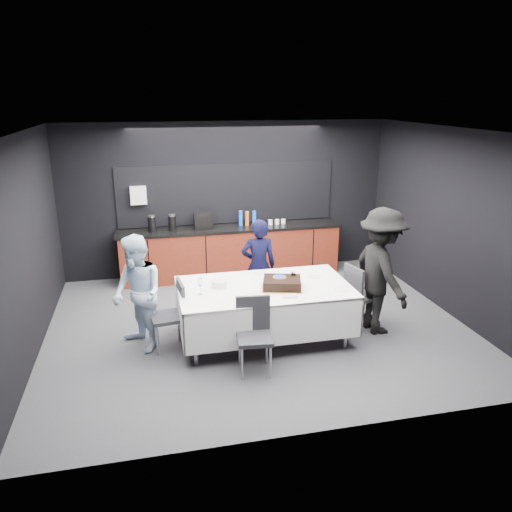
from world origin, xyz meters
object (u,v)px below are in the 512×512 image
Objects in this scene: plate_stack at (219,284)px; chair_near at (254,329)px; cake_assembly at (282,283)px; person_center at (259,266)px; champagne_flute at (200,283)px; person_right at (381,271)px; chair_left at (173,310)px; chair_right at (359,291)px; person_left at (138,294)px; party_table at (264,296)px.

chair_near is at bearing -71.35° from plate_stack.
person_center is at bearing 94.16° from cake_assembly.
champagne_flute is 2.53m from person_right.
chair_left is at bearing -173.08° from plate_stack.
chair_left is 2.67m from chair_right.
person_right reaches higher than chair_left.
party_table is at bearing 59.41° from person_left.
chair_near is at bearing -129.49° from cake_assembly.
champagne_flute reaches higher than chair_near.
plate_stack is 2.06m from chair_right.
person_center is 0.94× the size of person_left.
champagne_flute reaches higher than chair_right.
chair_right is at bearing 40.68° from person_right.
chair_left is at bearing -178.27° from chair_right.
person_right is at bearing 0.05° from cake_assembly.
champagne_flute is at bearing -18.44° from chair_left.
cake_assembly is 0.68× the size of chair_near.
plate_stack is (-0.82, 0.20, -0.02)m from cake_assembly.
cake_assembly is 0.89m from chair_near.
chair_right is (1.22, 0.21, -0.31)m from cake_assembly.
chair_near is at bearing 79.91° from person_center.
chair_right is at bearing 151.63° from person_center.
person_left is at bearing 166.77° from champagne_flute.
person_left reaches higher than cake_assembly.
person_left reaches higher than chair_right.
chair_left is at bearing 161.56° from champagne_flute.
person_center is (0.45, 1.70, 0.20)m from chair_near.
cake_assembly is 1.28m from chair_right.
plate_stack is at bearing 6.92° from chair_left.
person_left is (-1.36, 0.84, 0.25)m from chair_near.
person_left is at bearing 171.16° from chair_left.
champagne_flute is (-0.87, -0.10, 0.30)m from party_table.
chair_right is at bearing 4.06° from party_table.
party_table is at bearing 6.35° from champagne_flute.
cake_assembly is 0.40× the size of person_left.
cake_assembly is at bearing -14.06° from plate_stack.
person_center is 1.85m from person_right.
person_center is (0.14, 0.95, 0.10)m from party_table.
chair_right is 0.59× the size of person_left.
plate_stack is 0.22× the size of chair_left.
person_center is at bearing 87.92° from person_left.
plate_stack is 0.22× the size of chair_right.
person_right reaches higher than person_left.
party_table is 1.29× the size of person_right.
person_right is (1.51, -1.06, 0.16)m from person_center.
person_center is (-0.08, 1.06, -0.11)m from cake_assembly.
person_center is (1.02, 1.05, -0.20)m from champagne_flute.
person_right is at bearing -3.63° from party_table.
chair_near is at bearing 103.55° from person_right.
chair_right and chair_near have the same top height.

